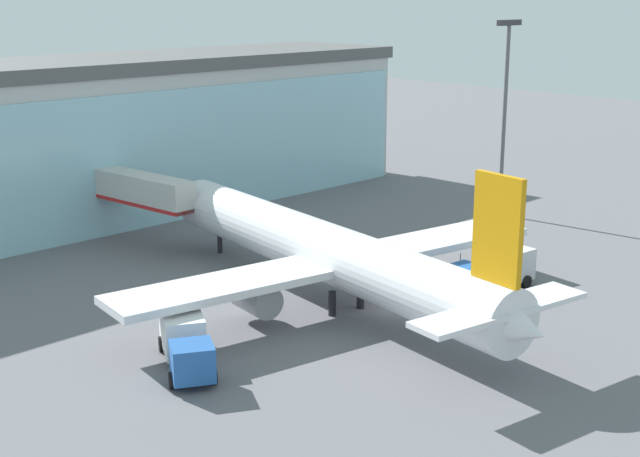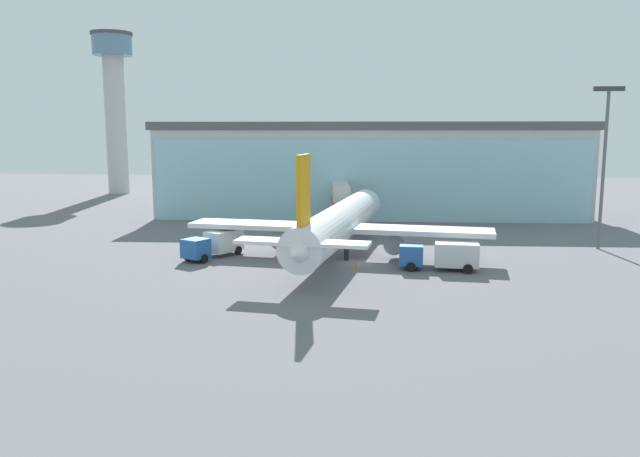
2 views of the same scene
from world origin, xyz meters
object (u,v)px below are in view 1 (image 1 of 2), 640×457
(airplane, at_px, (328,253))
(safety_cone_nose, at_px, (413,314))
(jet_bridge, at_px, (136,190))
(apron_light_mast, at_px, (505,101))
(safety_cone_wingtip, at_px, (468,263))
(catering_truck, at_px, (185,340))
(fuel_truck, at_px, (493,271))
(baggage_cart, at_px, (475,270))

(airplane, xyz_separation_m, safety_cone_nose, (2.01, -5.83, -3.19))
(jet_bridge, distance_m, safety_cone_nose, 27.59)
(apron_light_mast, distance_m, airplane, 30.16)
(safety_cone_wingtip, bearing_deg, apron_light_mast, 28.39)
(jet_bridge, height_order, safety_cone_nose, jet_bridge)
(jet_bridge, relative_size, apron_light_mast, 0.70)
(apron_light_mast, xyz_separation_m, safety_cone_nose, (-26.47, -12.68, -10.32))
(catering_truck, xyz_separation_m, safety_cone_nose, (14.82, -3.72, -1.19))
(apron_light_mast, distance_m, safety_cone_nose, 31.12)
(airplane, xyz_separation_m, catering_truck, (-12.81, -2.10, -2.00))
(jet_bridge, distance_m, apron_light_mast, 33.75)
(airplane, height_order, catering_truck, airplane)
(catering_truck, bearing_deg, apron_light_mast, 129.36)
(apron_light_mast, height_order, catering_truck, apron_light_mast)
(catering_truck, xyz_separation_m, safety_cone_wingtip, (26.16, 0.78, -1.19))
(fuel_truck, distance_m, safety_cone_nose, 8.18)
(safety_cone_nose, bearing_deg, apron_light_mast, 25.59)
(jet_bridge, bearing_deg, fuel_truck, -163.27)
(apron_light_mast, height_order, fuel_truck, apron_light_mast)
(airplane, bearing_deg, safety_cone_nose, -153.73)
(fuel_truck, xyz_separation_m, baggage_cart, (1.79, 2.81, -0.97))
(jet_bridge, bearing_deg, safety_cone_wingtip, -153.03)
(fuel_truck, relative_size, safety_cone_nose, 13.49)
(safety_cone_nose, bearing_deg, airplane, 109.04)
(jet_bridge, xyz_separation_m, fuel_truck, (11.54, -27.16, -3.05))
(apron_light_mast, relative_size, baggage_cart, 5.51)
(airplane, relative_size, safety_cone_nose, 68.26)
(catering_truck, distance_m, fuel_truck, 23.23)
(airplane, relative_size, catering_truck, 5.01)
(catering_truck, height_order, safety_cone_wingtip, catering_truck)
(airplane, bearing_deg, apron_light_mast, -69.24)
(baggage_cart, bearing_deg, airplane, 102.39)
(jet_bridge, xyz_separation_m, airplane, (1.44, -21.22, -1.05))
(apron_light_mast, height_order, safety_cone_wingtip, apron_light_mast)
(jet_bridge, distance_m, catering_truck, 26.13)
(baggage_cart, bearing_deg, catering_truck, 114.76)
(safety_cone_nose, relative_size, safety_cone_wingtip, 1.00)
(fuel_truck, height_order, safety_cone_nose, fuel_truck)
(jet_bridge, bearing_deg, safety_cone_nose, -179.03)
(catering_truck, distance_m, safety_cone_wingtip, 26.20)
(safety_cone_nose, bearing_deg, jet_bridge, 97.26)
(fuel_truck, distance_m, safety_cone_wingtip, 5.77)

